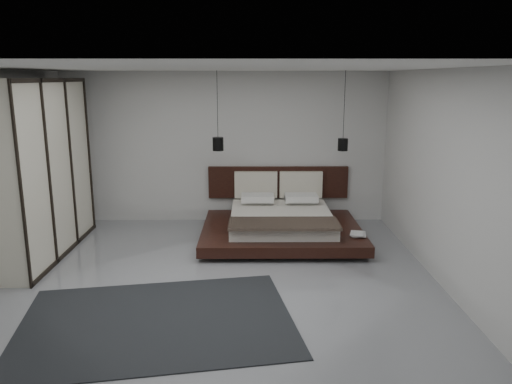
{
  "coord_description": "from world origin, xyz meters",
  "views": [
    {
      "loc": [
        0.52,
        -6.27,
        2.68
      ],
      "look_at": [
        0.57,
        1.2,
        0.97
      ],
      "focal_mm": 35.0,
      "sensor_mm": 36.0,
      "label": 1
    }
  ],
  "objects_px": {
    "bed": "(281,222)",
    "pendant_right": "(343,144)",
    "wardrobe": "(40,169)",
    "pendant_left": "(218,144)",
    "lattice_screen": "(56,158)",
    "rug": "(157,321)"
  },
  "relations": [
    {
      "from": "bed",
      "to": "pendant_right",
      "type": "distance_m",
      "value": 1.72
    },
    {
      "from": "wardrobe",
      "to": "pendant_left",
      "type": "bearing_deg",
      "value": 23.92
    },
    {
      "from": "lattice_screen",
      "to": "pendant_right",
      "type": "bearing_deg",
      "value": -1.55
    },
    {
      "from": "pendant_right",
      "to": "wardrobe",
      "type": "xyz_separation_m",
      "value": [
        -4.78,
        -1.16,
        -0.22
      ]
    },
    {
      "from": "lattice_screen",
      "to": "wardrobe",
      "type": "relative_size",
      "value": 0.95
    },
    {
      "from": "lattice_screen",
      "to": "pendant_right",
      "type": "height_order",
      "value": "pendant_right"
    },
    {
      "from": "rug",
      "to": "pendant_right",
      "type": "bearing_deg",
      "value": 52.43
    },
    {
      "from": "bed",
      "to": "rug",
      "type": "xyz_separation_m",
      "value": [
        -1.56,
        -3.03,
        -0.27
      ]
    },
    {
      "from": "bed",
      "to": "rug",
      "type": "relative_size",
      "value": 0.87
    },
    {
      "from": "bed",
      "to": "wardrobe",
      "type": "distance_m",
      "value": 3.92
    },
    {
      "from": "bed",
      "to": "wardrobe",
      "type": "xyz_separation_m",
      "value": [
        -3.69,
        -0.76,
        1.06
      ]
    },
    {
      "from": "bed",
      "to": "pendant_left",
      "type": "height_order",
      "value": "pendant_left"
    },
    {
      "from": "pendant_left",
      "to": "pendant_right",
      "type": "relative_size",
      "value": 1.0
    },
    {
      "from": "pendant_left",
      "to": "rug",
      "type": "distance_m",
      "value": 3.8
    },
    {
      "from": "lattice_screen",
      "to": "pendant_left",
      "type": "xyz_separation_m",
      "value": [
        2.87,
        -0.14,
        0.27
      ]
    },
    {
      "from": "bed",
      "to": "pendant_left",
      "type": "xyz_separation_m",
      "value": [
        -1.08,
        0.4,
        1.29
      ]
    },
    {
      "from": "pendant_left",
      "to": "pendant_right",
      "type": "distance_m",
      "value": 2.16
    },
    {
      "from": "bed",
      "to": "pendant_right",
      "type": "height_order",
      "value": "pendant_right"
    },
    {
      "from": "lattice_screen",
      "to": "rug",
      "type": "distance_m",
      "value": 4.48
    },
    {
      "from": "lattice_screen",
      "to": "wardrobe",
      "type": "bearing_deg",
      "value": -79.02
    },
    {
      "from": "bed",
      "to": "lattice_screen",
      "type": "bearing_deg",
      "value": 172.27
    },
    {
      "from": "pendant_left",
      "to": "rug",
      "type": "height_order",
      "value": "pendant_left"
    }
  ]
}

